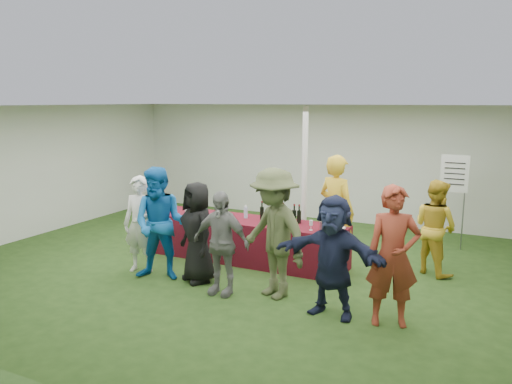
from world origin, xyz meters
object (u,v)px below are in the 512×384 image
at_px(customer_4, 274,233).
at_px(customer_0, 140,224).
at_px(staff_pourer, 336,212).
at_px(customer_3, 221,243).
at_px(customer_5, 333,256).
at_px(customer_1, 160,224).
at_px(dump_bucket, 328,227).
at_px(staff_back, 435,227).
at_px(wine_list_sign, 454,181).
at_px(customer_2, 197,232).
at_px(customer_6, 393,256).
at_px(serving_table, 246,240).

bearing_deg(customer_4, customer_0, -154.67).
height_order(staff_pourer, customer_3, staff_pourer).
xyz_separation_m(customer_0, customer_5, (3.35, -0.27, 0.01)).
relative_size(staff_pourer, customer_1, 1.07).
bearing_deg(staff_pourer, dump_bucket, 118.18).
xyz_separation_m(staff_pourer, staff_back, (1.54, 0.39, -0.18)).
distance_m(wine_list_sign, customer_2, 4.95).
distance_m(staff_pourer, customer_6, 2.25).
xyz_separation_m(customer_2, customer_6, (3.02, -0.23, 0.11)).
relative_size(staff_back, customer_4, 0.83).
height_order(dump_bucket, staff_back, staff_back).
bearing_deg(customer_2, customer_3, 5.20).
bearing_deg(staff_back, customer_6, 117.82).
height_order(customer_1, customer_5, customer_1).
xyz_separation_m(staff_pourer, customer_2, (-1.72, -1.60, -0.17)).
height_order(staff_pourer, customer_5, staff_pourer).
relative_size(customer_0, customer_3, 1.04).
bearing_deg(customer_5, customer_6, 10.31).
bearing_deg(staff_pourer, staff_back, -142.57).
distance_m(customer_1, customer_2, 0.61).
height_order(customer_3, customer_6, customer_6).
bearing_deg(serving_table, customer_2, -99.63).
xyz_separation_m(dump_bucket, customer_3, (-1.19, -1.29, -0.08)).
height_order(wine_list_sign, customer_1, wine_list_sign).
xyz_separation_m(wine_list_sign, customer_2, (-3.37, -3.59, -0.53)).
height_order(customer_0, customer_2, customer_0).
distance_m(wine_list_sign, customer_1, 5.47).
xyz_separation_m(customer_5, customer_6, (0.75, 0.07, 0.09)).
bearing_deg(staff_back, customer_2, 65.45).
relative_size(customer_1, customer_4, 0.95).
bearing_deg(wine_list_sign, customer_1, -136.36).
distance_m(wine_list_sign, staff_pourer, 2.61).
bearing_deg(serving_table, customer_1, -119.21).
height_order(staff_back, customer_0, customer_0).
distance_m(customer_0, customer_1, 0.53).
bearing_deg(customer_1, customer_0, 148.94).
relative_size(serving_table, customer_4, 1.92).
xyz_separation_m(serving_table, customer_0, (-1.29, -1.26, 0.42)).
bearing_deg(staff_pourer, customer_0, 53.43).
relative_size(wine_list_sign, customer_3, 1.18).
relative_size(customer_2, customer_5, 0.98).
bearing_deg(customer_2, customer_4, 29.46).
distance_m(wine_list_sign, customer_5, 4.08).
bearing_deg(customer_5, serving_table, 148.44).
xyz_separation_m(staff_pourer, customer_1, (-2.29, -1.78, -0.07)).
bearing_deg(customer_6, customer_0, 158.03).
relative_size(serving_table, customer_5, 2.23).
distance_m(wine_list_sign, customer_0, 5.77).
bearing_deg(customer_0, customer_4, -10.01).
height_order(customer_1, customer_6, same).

